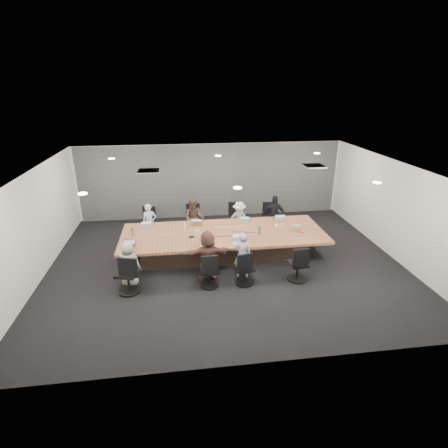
{
  "coord_description": "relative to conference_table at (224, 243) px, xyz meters",
  "views": [
    {
      "loc": [
        -1.25,
        -8.94,
        4.86
      ],
      "look_at": [
        0.0,
        0.4,
        1.05
      ],
      "focal_mm": 28.0,
      "sensor_mm": 36.0,
      "label": 1
    }
  ],
  "objects": [
    {
      "name": "chair_7",
      "position": [
        1.74,
        -1.7,
        0.0
      ],
      "size": [
        0.59,
        0.59,
        0.8
      ],
      "primitive_type": null,
      "rotation": [
        0.0,
        0.0,
        0.1
      ],
      "color": "black",
      "rests_on": "ground"
    },
    {
      "name": "bottle_green_right",
      "position": [
        1.02,
        -0.28,
        0.47
      ],
      "size": [
        0.08,
        0.08,
        0.25
      ],
      "primitive_type": "cylinder",
      "rotation": [
        0.0,
        0.0,
        0.1
      ],
      "color": "#3E753B",
      "rests_on": "conference_table"
    },
    {
      "name": "cup_white_far",
      "position": [
        -0.8,
        0.08,
        0.39
      ],
      "size": [
        0.08,
        0.08,
        0.09
      ],
      "primitive_type": "cylinder",
      "rotation": [
        0.0,
        0.0,
        0.11
      ],
      "color": "white",
      "rests_on": "conference_table"
    },
    {
      "name": "conference_table",
      "position": [
        0.0,
        0.0,
        0.0
      ],
      "size": [
        6.0,
        2.2,
        0.74
      ],
      "color": "#413027",
      "rests_on": "ground"
    },
    {
      "name": "laptop_2",
      "position": [
        0.71,
        0.8,
        0.35
      ],
      "size": [
        0.36,
        0.29,
        0.02
      ],
      "primitive_type": "cube",
      "rotation": [
        0.0,
        0.0,
        2.89
      ],
      "color": "#B2B2B7",
      "rests_on": "conference_table"
    },
    {
      "name": "wall_right",
      "position": [
        5.0,
        -0.5,
        1.0
      ],
      "size": [
        0.0,
        8.0,
        2.8
      ],
      "primitive_type": "cube",
      "rotation": [
        1.57,
        0.0,
        -1.57
      ],
      "color": "silver",
      "rests_on": "ground"
    },
    {
      "name": "wall_left",
      "position": [
        -5.0,
        -0.5,
        1.0
      ],
      "size": [
        0.0,
        8.0,
        2.8
      ],
      "primitive_type": "cube",
      "rotation": [
        1.57,
        0.0,
        1.57
      ],
      "color": "silver",
      "rests_on": "ground"
    },
    {
      "name": "stapler",
      "position": [
        0.37,
        -0.33,
        0.37
      ],
      "size": [
        0.17,
        0.08,
        0.06
      ],
      "primitive_type": "cube",
      "rotation": [
        0.0,
        0.0,
        0.25
      ],
      "color": "black",
      "rests_on": "conference_table"
    },
    {
      "name": "laptop_1",
      "position": [
        -0.8,
        0.8,
        0.35
      ],
      "size": [
        0.4,
        0.32,
        0.02
      ],
      "primitive_type": "cube",
      "rotation": [
        0.0,
        0.0,
        2.9
      ],
      "color": "#8C6647",
      "rests_on": "conference_table"
    },
    {
      "name": "mug_brown",
      "position": [
        -2.65,
        -0.36,
        0.4
      ],
      "size": [
        0.12,
        0.12,
        0.11
      ],
      "primitive_type": "cylinder",
      "rotation": [
        0.0,
        0.0,
        -0.43
      ],
      "color": "brown",
      "rests_on": "conference_table"
    },
    {
      "name": "person_3",
      "position": [
        1.9,
        1.35,
        0.29
      ],
      "size": [
        0.86,
        0.47,
        1.39
      ],
      "primitive_type": "imported",
      "rotation": [
        0.0,
        0.0,
        6.11
      ],
      "color": "black",
      "rests_on": "ground"
    },
    {
      "name": "wall_back",
      "position": [
        0.0,
        3.5,
        1.0
      ],
      "size": [
        10.0,
        0.0,
        2.8
      ],
      "primitive_type": "cube",
      "rotation": [
        1.57,
        0.0,
        0.0
      ],
      "color": "silver",
      "rests_on": "ground"
    },
    {
      "name": "snack_packet",
      "position": [
        2.31,
        -0.29,
        0.36
      ],
      "size": [
        0.2,
        0.2,
        0.04
      ],
      "primitive_type": "cube",
      "rotation": [
        0.0,
        0.0,
        -0.69
      ],
      "color": "#EF451F",
      "rests_on": "conference_table"
    },
    {
      "name": "person_1",
      "position": [
        -0.8,
        1.35,
        0.3
      ],
      "size": [
        0.78,
        0.67,
        1.4
      ],
      "primitive_type": "imported",
      "rotation": [
        0.0,
        0.0,
        6.06
      ],
      "color": "#4F3E34",
      "rests_on": "ground"
    },
    {
      "name": "person_0",
      "position": [
        -2.25,
        1.35,
        0.23
      ],
      "size": [
        0.48,
        0.33,
        1.26
      ],
      "primitive_type": "imported",
      "rotation": [
        0.0,
        0.0,
        6.36
      ],
      "color": "silver",
      "rests_on": "ground"
    },
    {
      "name": "chair_5",
      "position": [
        -0.59,
        -1.7,
        -0.02
      ],
      "size": [
        0.52,
        0.52,
        0.76
      ],
      "primitive_type": null,
      "rotation": [
        0.0,
        0.0,
        0.01
      ],
      "color": "black",
      "rests_on": "ground"
    },
    {
      "name": "chair_6",
      "position": [
        0.32,
        -1.7,
        -0.03
      ],
      "size": [
        0.58,
        0.58,
        0.74
      ],
      "primitive_type": null,
      "rotation": [
        0.0,
        0.0,
        0.19
      ],
      "color": "black",
      "rests_on": "ground"
    },
    {
      "name": "mic_right",
      "position": [
        0.57,
        -0.18,
        0.35
      ],
      "size": [
        0.14,
        0.09,
        0.03
      ],
      "primitive_type": "cube",
      "rotation": [
        0.0,
        0.0,
        -0.0
      ],
      "color": "black",
      "rests_on": "conference_table"
    },
    {
      "name": "chair_1",
      "position": [
        -0.8,
        1.7,
        0.03
      ],
      "size": [
        0.62,
        0.62,
        0.87
      ],
      "primitive_type": null,
      "rotation": [
        0.0,
        0.0,
        3.08
      ],
      "color": "black",
      "rests_on": "ground"
    },
    {
      "name": "laptop_0",
      "position": [
        -2.25,
        0.8,
        0.35
      ],
      "size": [
        0.36,
        0.28,
        0.02
      ],
      "primitive_type": "cube",
      "rotation": [
        0.0,
        0.0,
        3.35
      ],
      "color": "#B2B2B7",
      "rests_on": "conference_table"
    },
    {
      "name": "laptop_5",
      "position": [
        -0.59,
        -0.8,
        0.35
      ],
      "size": [
        0.36,
        0.27,
        0.02
      ],
      "primitive_type": "cube",
      "rotation": [
        0.0,
        0.0,
        0.15
      ],
      "color": "#B2B2B7",
      "rests_on": "conference_table"
    },
    {
      "name": "wall_front",
      "position": [
        0.0,
        -4.5,
        1.0
      ],
      "size": [
        10.0,
        0.0,
        2.8
      ],
      "primitive_type": "cube",
      "rotation": [
        -1.57,
        0.0,
        0.0
      ],
      "color": "silver",
      "rests_on": "ground"
    },
    {
      "name": "laptop_4",
      "position": [
        -2.61,
        -0.8,
        0.35
      ],
      "size": [
        0.36,
        0.29,
        0.02
      ],
      "primitive_type": "cube",
      "rotation": [
        0.0,
        0.0,
        -0.21
      ],
      "color": "#8C6647",
      "rests_on": "conference_table"
    },
    {
      "name": "chair_4",
      "position": [
        -2.61,
        -1.7,
        0.04
      ],
      "size": [
        0.74,
        0.74,
        0.88
      ],
      "primitive_type": null,
      "rotation": [
        0.0,
        0.0,
        -0.29
      ],
      "color": "black",
      "rests_on": "ground"
    },
    {
      "name": "floor",
      "position": [
        0.0,
        -0.5,
        -0.4
      ],
      "size": [
        10.0,
        8.0,
        0.0
      ],
      "primitive_type": "cube",
      "color": "black",
      "rests_on": "ground"
    },
    {
      "name": "person_6",
      "position": [
        0.32,
        -1.35,
        0.24
      ],
      "size": [
        0.48,
        0.33,
        1.29
      ],
      "primitive_type": "imported",
      "rotation": [
        0.0,
        0.0,
        3.1
      ],
      "color": "#9B99B6",
      "rests_on": "ground"
    },
    {
      "name": "curtain",
      "position": [
        0.0,
        3.42,
        1.0
      ],
      "size": [
        9.8,
        0.04,
        2.8
      ],
      "primitive_type": "cube",
      "color": "slate",
      "rests_on": "ground"
    },
    {
      "name": "cup_white_near",
      "position": [
        1.64,
        0.16,
        0.39
      ],
      "size": [
        0.1,
        0.1,
        0.1
      ],
      "primitive_type": "cylinder",
      "rotation": [
        0.0,
        0.0,
        0.3
      ],
      "color": "white",
      "rests_on": "conference_table"
    },
    {
      "name": "chair_0",
      "position": [
        -2.25,
        1.7,
        0.0
      ],
      "size": [
        0.63,
        0.63,
        0.8
      ],
      "primitive_type": null,
      "rotation": [
        0.0,
        0.0,
        2.97
      ],
      "color": "black",
      "rests_on": "ground"
    },
    {
      "name": "person_2",
      "position": [
        0.71,
        1.35,
        0.2
      ],
      "size": [
        0.84,
        0.56,
        1.21
      ],
      "primitive_type": "imported",
      "rotation": [
        0.0,
        0.0,
        6.43
      ],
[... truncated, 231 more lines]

